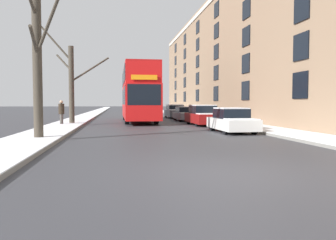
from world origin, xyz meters
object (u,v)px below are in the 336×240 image
bare_tree_left_0 (36,53)px  parked_car_0 (232,121)px  parked_car_2 (186,114)px  bare_tree_left_1 (71,81)px  parked_car_1 (203,116)px  parked_car_3 (175,112)px  pedestrian_left_sidewalk (61,112)px  double_decker_bus (138,92)px

bare_tree_left_0 → parked_car_0: size_ratio=1.98×
parked_car_2 → bare_tree_left_1: bearing=-155.2°
bare_tree_left_1 → parked_car_1: bearing=-8.6°
bare_tree_left_1 → parked_car_3: size_ratio=1.57×
pedestrian_left_sidewalk → double_decker_bus: bearing=-46.0°
parked_car_0 → pedestrian_left_sidewalk: bearing=147.5°
parked_car_0 → parked_car_3: parked_car_3 is taller
parked_car_0 → parked_car_3: size_ratio=0.87×
double_decker_bus → parked_car_1: bearing=-49.6°
parked_car_1 → pedestrian_left_sidewalk: size_ratio=2.61×
parked_car_2 → parked_car_0: bearing=-90.0°
bare_tree_left_1 → parked_car_2: bare_tree_left_1 is taller
bare_tree_left_1 → parked_car_1: (9.24, -1.39, -2.47)m
pedestrian_left_sidewalk → parked_car_1: bearing=-88.2°
bare_tree_left_0 → parked_car_2: bearing=57.1°
pedestrian_left_sidewalk → parked_car_3: bearing=-37.9°
double_decker_bus → parked_car_3: bearing=56.2°
parked_car_1 → bare_tree_left_1: bearing=171.4°
bare_tree_left_1 → parked_car_2: 10.49m
pedestrian_left_sidewalk → bare_tree_left_1: bearing=-22.6°
bare_tree_left_0 → pedestrian_left_sidewalk: bare_tree_left_0 is taller
parked_car_0 → parked_car_1: 5.92m
double_decker_bus → pedestrian_left_sidewalk: (-5.52, -4.70, -1.57)m
parked_car_1 → parked_car_3: parked_car_1 is taller
parked_car_2 → parked_car_3: (0.00, 5.70, 0.07)m
parked_car_2 → bare_tree_left_0: bearing=-122.9°
parked_car_2 → parked_car_3: bearing=90.0°
double_decker_bus → pedestrian_left_sidewalk: size_ratio=6.72×
bare_tree_left_0 → bare_tree_left_1: size_ratio=1.10×
parked_car_0 → parked_car_1: size_ratio=0.85×
bare_tree_left_0 → pedestrian_left_sidewalk: bearing=93.2°
parked_car_0 → bare_tree_left_1: bearing=141.7°
bare_tree_left_1 → double_decker_bus: (4.98, 3.61, -0.60)m
bare_tree_left_0 → pedestrian_left_sidewalk: size_ratio=4.42×
parked_car_3 → pedestrian_left_sidewalk: bearing=-131.5°
parked_car_3 → pedestrian_left_sidewalk: size_ratio=2.55×
parked_car_3 → bare_tree_left_0: bearing=-114.9°
bare_tree_left_0 → parked_car_2: bare_tree_left_0 is taller
bare_tree_left_0 → parked_car_1: bare_tree_left_0 is taller
bare_tree_left_1 → parked_car_0: bearing=-38.3°
parked_car_0 → double_decker_bus: bearing=111.3°
bare_tree_left_0 → parked_car_2: 17.32m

